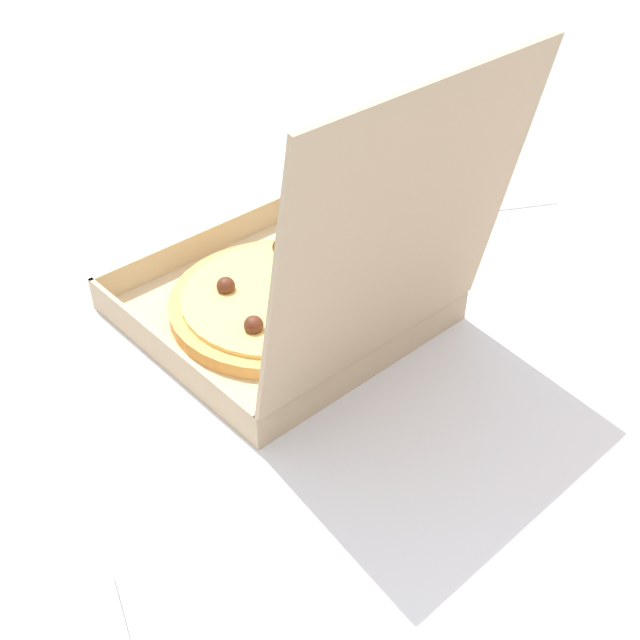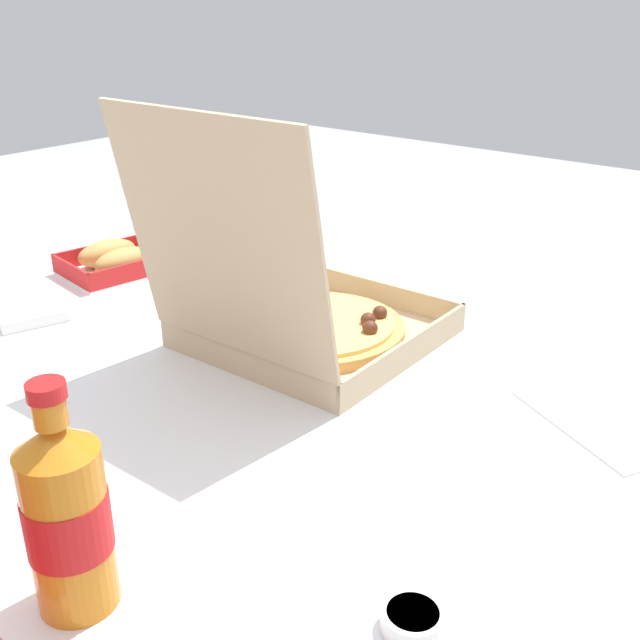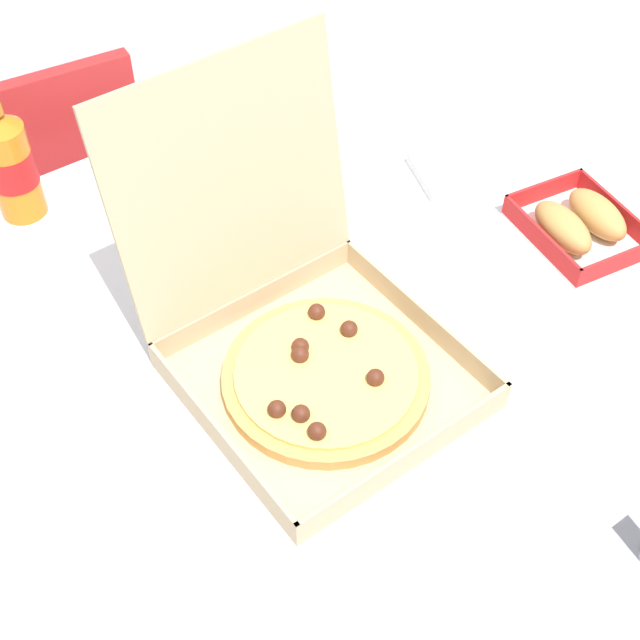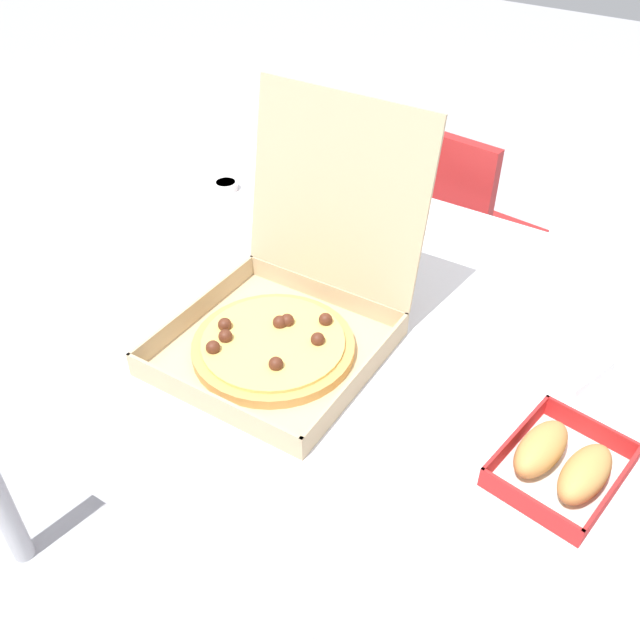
% 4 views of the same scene
% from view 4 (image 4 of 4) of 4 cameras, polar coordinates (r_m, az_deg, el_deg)
% --- Properties ---
extents(ground_plane, '(10.00, 10.00, 0.00)m').
position_cam_4_polar(ground_plane, '(1.80, 0.29, -17.79)').
color(ground_plane, '#B2B2B7').
extents(dining_table, '(1.33, 1.00, 0.72)m').
position_cam_4_polar(dining_table, '(1.31, 0.39, -1.87)').
color(dining_table, white).
rests_on(dining_table, ground_plane).
extents(chair, '(0.44, 0.44, 0.83)m').
position_cam_4_polar(chair, '(1.97, 10.15, 6.84)').
color(chair, red).
rests_on(chair, ground_plane).
extents(pizza_box_open, '(0.35, 0.41, 0.38)m').
position_cam_4_polar(pizza_box_open, '(1.17, -2.86, 0.29)').
color(pizza_box_open, tan).
rests_on(pizza_box_open, dining_table).
extents(bread_side_box, '(0.18, 0.21, 0.06)m').
position_cam_4_polar(bread_side_box, '(1.04, 19.34, -11.12)').
color(bread_side_box, white).
rests_on(bread_side_box, dining_table).
extents(cola_bottle, '(0.07, 0.07, 0.22)m').
position_cam_4_polar(cola_bottle, '(1.61, 2.82, 13.59)').
color(cola_bottle, orange).
rests_on(cola_bottle, dining_table).
extents(paper_menu, '(0.26, 0.23, 0.00)m').
position_cam_4_polar(paper_menu, '(1.42, -19.69, 3.01)').
color(paper_menu, white).
rests_on(paper_menu, dining_table).
extents(napkin_pile, '(0.14, 0.14, 0.02)m').
position_cam_4_polar(napkin_pile, '(1.22, 19.66, -3.33)').
color(napkin_pile, white).
rests_on(napkin_pile, dining_table).
extents(dipping_sauce_cup, '(0.06, 0.06, 0.02)m').
position_cam_4_polar(dipping_sauce_cup, '(1.67, -7.78, 10.97)').
color(dipping_sauce_cup, white).
rests_on(dipping_sauce_cup, dining_table).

